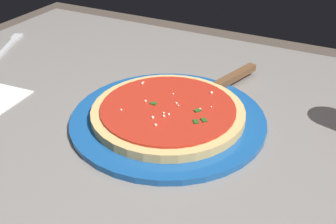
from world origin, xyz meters
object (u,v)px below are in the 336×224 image
Objects in this scene: serving_plate at (168,119)px; fork at (9,45)px; pizza_server at (224,83)px; pizza at (168,112)px.

serving_plate reaches higher than fork.
serving_plate is at bearing -13.98° from fork.
serving_plate is 0.55m from fork.
serving_plate is at bearing -106.40° from pizza_server.
pizza_server reaches higher than fork.
pizza is at bearing -106.40° from pizza_server.
pizza reaches higher than pizza_server.
fork is at bearing -177.21° from pizza_server.
fork is (-0.53, 0.13, -0.02)m from pizza.
pizza reaches higher than fork.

